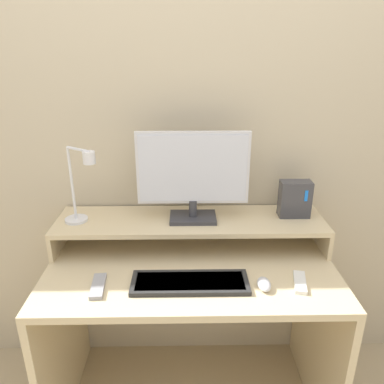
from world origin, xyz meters
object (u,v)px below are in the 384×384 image
(desk_lamp, at_px, (81,186))
(keyboard, at_px, (190,282))
(router_dock, at_px, (295,199))
(mouse, at_px, (264,284))
(remote_secondary, at_px, (300,282))
(remote_control, at_px, (98,286))
(monitor, at_px, (193,174))

(desk_lamp, distance_m, keyboard, 0.62)
(desk_lamp, relative_size, router_dock, 2.04)
(mouse, distance_m, remote_secondary, 0.15)
(router_dock, bearing_deg, remote_secondary, -98.67)
(remote_control, bearing_deg, desk_lamp, 110.64)
(monitor, distance_m, router_dock, 0.48)
(desk_lamp, height_order, keyboard, desk_lamp)
(monitor, bearing_deg, remote_secondary, -37.26)
(remote_control, bearing_deg, keyboard, 2.48)
(desk_lamp, xyz_separation_m, remote_secondary, (0.89, -0.28, -0.30))
(monitor, height_order, router_dock, monitor)
(keyboard, bearing_deg, remote_control, -177.52)
(router_dock, distance_m, remote_secondary, 0.41)
(desk_lamp, xyz_separation_m, router_dock, (0.95, 0.06, -0.09))
(mouse, bearing_deg, desk_lamp, 158.18)
(desk_lamp, distance_m, remote_control, 0.43)
(keyboard, bearing_deg, remote_secondary, -0.52)
(router_dock, xyz_separation_m, remote_secondary, (-0.05, -0.34, -0.21))
(router_dock, height_order, remote_control, router_dock)
(desk_lamp, xyz_separation_m, mouse, (0.75, -0.30, -0.29))
(desk_lamp, height_order, remote_control, desk_lamp)
(remote_secondary, bearing_deg, desk_lamp, 162.79)
(monitor, height_order, desk_lamp, monitor)
(mouse, bearing_deg, router_dock, 61.45)
(mouse, relative_size, remote_control, 0.56)
(keyboard, distance_m, remote_control, 0.35)
(keyboard, relative_size, remote_secondary, 3.07)
(router_dock, relative_size, remote_secondary, 1.14)
(desk_lamp, distance_m, router_dock, 0.95)
(monitor, height_order, remote_control, monitor)
(remote_control, xyz_separation_m, remote_secondary, (0.78, 0.01, 0.00))
(keyboard, xyz_separation_m, remote_control, (-0.35, -0.02, -0.00))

